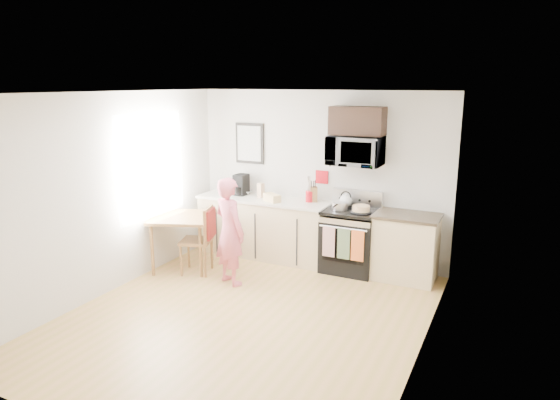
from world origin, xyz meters
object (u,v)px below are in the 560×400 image
at_px(microwave, 356,151).
at_px(range, 350,242).
at_px(person, 230,231).
at_px(cake, 361,209).
at_px(chair, 205,231).
at_px(dining_table, 182,222).

bearing_deg(microwave, range, -89.94).
bearing_deg(person, cake, -120.57).
bearing_deg(range, cake, -27.44).
bearing_deg(chair, range, 10.34).
bearing_deg(person, dining_table, 11.92).
xyz_separation_m(microwave, dining_table, (-2.27, -1.08, -1.06)).
relative_size(range, cake, 3.95).
height_order(range, person, person).
distance_m(dining_table, cake, 2.61).
bearing_deg(dining_table, microwave, 25.38).
bearing_deg(microwave, dining_table, -154.62).
bearing_deg(person, chair, 6.23).
xyz_separation_m(dining_table, chair, (0.43, -0.03, -0.07)).
relative_size(microwave, cake, 2.58).
relative_size(chair, cake, 3.35).
height_order(range, chair, range).
xyz_separation_m(microwave, person, (-1.33, -1.27, -1.02)).
height_order(chair, cake, cake).
height_order(dining_table, chair, chair).
distance_m(range, person, 1.80).
bearing_deg(chair, cake, 6.24).
distance_m(person, dining_table, 0.96).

